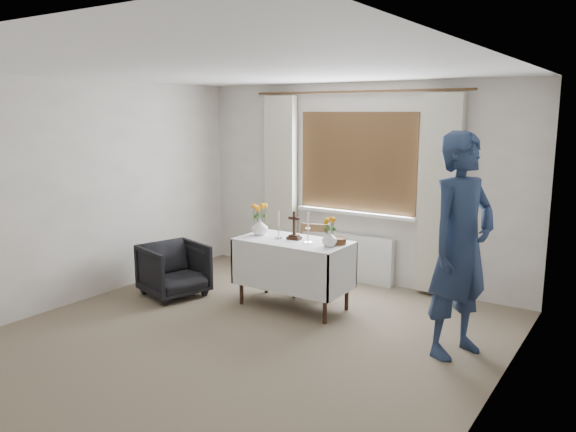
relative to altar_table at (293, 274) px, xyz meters
The scene contains 12 objects.
ground 1.22m from the altar_table, 85.54° to the right, with size 5.00×5.00×0.00m, color #7E7357.
altar_table is the anchor object (origin of this frame).
wooden_chair 0.47m from the altar_table, 95.85° to the left, with size 0.39×0.39×0.84m, color #52361C, non-canonical shape.
armchair 1.46m from the altar_table, 162.48° to the right, with size 0.67×0.69×0.63m, color black.
person 1.98m from the altar_table, ahead, with size 0.72×0.48×1.98m, color navy.
radiator 1.27m from the altar_table, 85.91° to the left, with size 1.10×0.10×0.60m, color silver.
wooden_cross 0.54m from the altar_table, 110.41° to the left, with size 0.15×0.10×0.31m, color black, non-canonical shape.
candlestick_left 0.56m from the altar_table, 169.29° to the right, with size 0.09×0.09×0.31m, color silver, non-canonical shape.
candlestick_right 0.59m from the altar_table, ahead, with size 0.10×0.10×0.34m, color silver, non-canonical shape.
flower_vase_left 0.66m from the altar_table, behind, with size 0.18×0.18×0.19m, color white.
flower_vase_right 0.66m from the altar_table, ahead, with size 0.16×0.16×0.17m, color white.
wicker_basket 0.65m from the altar_table, 12.83° to the left, with size 0.17×0.17×0.07m, color brown.
Camera 1 is at (3.15, -3.85, 2.14)m, focal length 35.00 mm.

